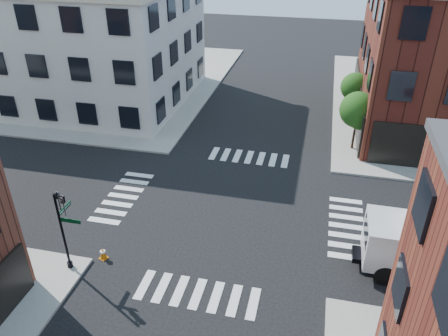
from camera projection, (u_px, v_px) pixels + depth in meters
The scene contains 7 objects.
ground at pixel (229, 211), 26.76m from camera, with size 120.00×120.00×0.00m, color black.
sidewalk_nw at pixel (85, 78), 48.52m from camera, with size 30.00×30.00×0.15m, color gray.
building_nw at pixel (70, 40), 41.19m from camera, with size 22.00×16.00×11.00m, color beige.
tree_near at pixel (359, 112), 32.12m from camera, with size 2.69×2.69×4.49m.
tree_far at pixel (355, 88), 37.32m from camera, with size 2.43×2.43×4.07m.
signal_pole at pixel (64, 223), 21.01m from camera, with size 1.29×1.24×4.60m.
traffic_cone at pixel (103, 253), 22.86m from camera, with size 0.50×0.50×0.72m.
Camera 1 is at (4.61, -21.36, 15.68)m, focal length 35.00 mm.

